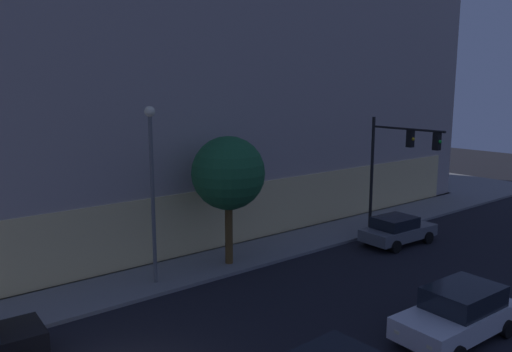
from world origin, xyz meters
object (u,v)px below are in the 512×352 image
at_px(traffic_light_far_corner, 397,154).
at_px(sidewalk_tree, 228,174).
at_px(car_white, 458,313).
at_px(modern_building, 175,74).
at_px(car_grey, 397,230).
at_px(street_lamp_sidewalk, 152,173).

bearing_deg(traffic_light_far_corner, sidewalk_tree, 168.84).
relative_size(traffic_light_far_corner, car_white, 1.37).
relative_size(modern_building, car_grey, 8.15).
relative_size(modern_building, traffic_light_far_corner, 5.51).
bearing_deg(traffic_light_far_corner, street_lamp_sidewalk, 171.87).
relative_size(sidewalk_tree, car_grey, 1.37).
distance_m(modern_building, sidewalk_tree, 14.99).
bearing_deg(car_white, traffic_light_far_corner, 46.83).
bearing_deg(car_grey, traffic_light_far_corner, 45.38).
xyz_separation_m(sidewalk_tree, car_white, (1.97, -10.40, -3.54)).
bearing_deg(traffic_light_far_corner, car_white, -133.17).
bearing_deg(modern_building, sidewalk_tree, -110.56).
relative_size(traffic_light_far_corner, street_lamp_sidewalk, 0.87).
xyz_separation_m(modern_building, sidewalk_tree, (-4.99, -13.31, -4.78)).
bearing_deg(street_lamp_sidewalk, car_white, -60.89).
xyz_separation_m(street_lamp_sidewalk, sidewalk_tree, (3.82, -0.01, -0.44)).
height_order(modern_building, car_grey, modern_building).
xyz_separation_m(sidewalk_tree, car_grey, (9.01, -2.85, -3.63)).
distance_m(traffic_light_far_corner, car_white, 12.20).
distance_m(street_lamp_sidewalk, sidewalk_tree, 3.85).
relative_size(street_lamp_sidewalk, sidewalk_tree, 1.24).
xyz_separation_m(street_lamp_sidewalk, car_white, (5.80, -10.41, -3.97)).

